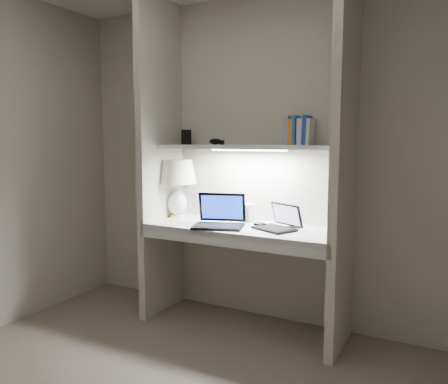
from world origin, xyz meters
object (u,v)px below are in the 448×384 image
Objects in this scene: laptop_main at (220,219)px; laptop_netbook at (279,224)px; book_row at (299,131)px; table_lamp at (177,178)px; speaker at (246,213)px.

laptop_main is 1.18× the size of laptop_netbook.
laptop_main is 2.03× the size of book_row.
table_lamp is 1.31× the size of laptop_netbook.
speaker is at bearing -176.64° from book_row.
table_lamp is 1.11× the size of laptop_main.
table_lamp is at bearing -175.01° from book_row.
book_row reaches higher than speaker.
table_lamp is 1.07m from book_row.
speaker is (-0.33, 0.15, 0.03)m from laptop_netbook.
book_row is (1.00, 0.09, 0.37)m from table_lamp.
laptop_main is at bearing -103.30° from speaker.
book_row is at bearing 4.99° from table_lamp.
laptop_netbook is at bearing -5.30° from table_lamp.
speaker is at bearing 6.10° from table_lamp.
table_lamp reaches higher than laptop_netbook.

